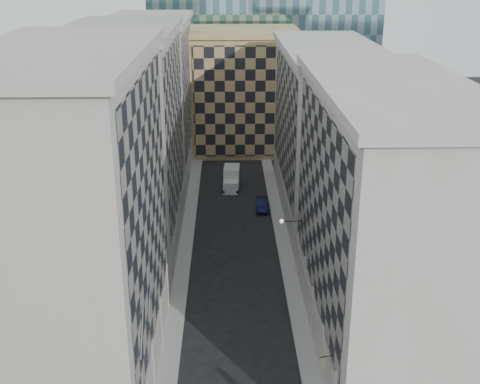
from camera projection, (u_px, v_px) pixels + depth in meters
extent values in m
cube|color=gray|center=(185.00, 252.00, 62.64)|extent=(1.50, 100.00, 0.15)
cube|color=gray|center=(285.00, 251.00, 62.87)|extent=(1.50, 100.00, 0.15)
cube|color=#A7A296|center=(77.00, 229.00, 40.68)|extent=(10.00, 22.00, 23.00)
cube|color=gray|center=(148.00, 208.00, 40.25)|extent=(0.25, 19.36, 18.00)
cube|color=#A7A296|center=(155.00, 351.00, 44.35)|extent=(0.45, 21.12, 3.20)
cube|color=#A7A296|center=(58.00, 52.00, 36.41)|extent=(10.80, 22.80, 0.70)
cylinder|color=#A7A296|center=(148.00, 368.00, 41.57)|extent=(0.90, 0.90, 4.40)
cylinder|color=#A7A296|center=(157.00, 323.00, 46.70)|extent=(0.90, 0.90, 4.40)
cylinder|color=#A7A296|center=(163.00, 287.00, 51.83)|extent=(0.90, 0.90, 4.40)
cube|color=#9A978F|center=(127.00, 144.00, 61.38)|extent=(10.00, 22.00, 22.00)
cube|color=gray|center=(174.00, 129.00, 60.95)|extent=(0.25, 19.36, 17.00)
cube|color=#9A978F|center=(177.00, 227.00, 64.87)|extent=(0.45, 21.12, 3.20)
cube|color=#9A978F|center=(119.00, 30.00, 57.29)|extent=(10.80, 22.80, 0.70)
cylinder|color=#9A978F|center=(169.00, 258.00, 56.96)|extent=(0.90, 0.90, 4.40)
cylinder|color=#9A978F|center=(174.00, 233.00, 62.09)|extent=(0.90, 0.90, 4.40)
cylinder|color=#9A978F|center=(177.00, 212.00, 67.21)|extent=(0.90, 0.90, 4.40)
cylinder|color=#9A978F|center=(181.00, 194.00, 72.34)|extent=(0.90, 0.90, 4.40)
cube|color=#A7A296|center=(151.00, 102.00, 82.08)|extent=(10.00, 22.00, 21.00)
cube|color=gray|center=(187.00, 91.00, 81.64)|extent=(0.25, 19.36, 16.00)
cube|color=#A7A296|center=(189.00, 163.00, 85.39)|extent=(0.45, 21.12, 3.20)
cube|color=#A7A296|center=(147.00, 19.00, 78.17)|extent=(10.80, 22.80, 0.70)
cylinder|color=#A7A296|center=(184.00, 179.00, 77.47)|extent=(0.90, 0.90, 4.40)
cylinder|color=#A7A296|center=(186.00, 165.00, 82.60)|extent=(0.90, 0.90, 4.40)
cylinder|color=#A7A296|center=(189.00, 153.00, 87.73)|extent=(0.90, 0.90, 4.40)
cylinder|color=#A7A296|center=(191.00, 143.00, 92.86)|extent=(0.90, 0.90, 4.40)
cube|color=#A6A098|center=(383.00, 223.00, 45.43)|extent=(10.00, 26.00, 20.00)
cube|color=gray|center=(320.00, 205.00, 44.79)|extent=(0.25, 22.88, 15.00)
cube|color=#A6A098|center=(315.00, 318.00, 48.35)|extent=(0.45, 24.96, 3.20)
cube|color=#A6A098|center=(396.00, 86.00, 41.71)|extent=(10.80, 26.80, 0.70)
cylinder|color=#A6A098|center=(327.00, 351.00, 43.29)|extent=(0.90, 0.90, 4.40)
cylinder|color=#A6A098|center=(317.00, 312.00, 48.14)|extent=(0.90, 0.90, 4.40)
cylinder|color=#A6A098|center=(309.00, 280.00, 52.99)|extent=(0.90, 0.90, 4.40)
cylinder|color=#A6A098|center=(302.00, 253.00, 57.84)|extent=(0.90, 0.90, 4.40)
cube|color=#A6A098|center=(326.00, 133.00, 70.79)|extent=(10.00, 28.00, 19.00)
cube|color=gray|center=(285.00, 121.00, 70.15)|extent=(0.25, 24.64, 14.00)
cube|color=#A6A098|center=(284.00, 196.00, 73.53)|extent=(0.45, 26.88, 3.20)
cube|color=#A6A098|center=(331.00, 48.00, 67.25)|extent=(10.80, 28.80, 0.70)
cube|color=#9E8454|center=(244.00, 92.00, 95.03)|extent=(16.00, 14.00, 18.00)
cube|color=tan|center=(245.00, 102.00, 88.40)|extent=(15.20, 0.25, 16.50)
cube|color=#9E8454|center=(244.00, 31.00, 91.64)|extent=(16.80, 14.80, 0.80)
cube|color=#2E2924|center=(230.00, 48.00, 106.24)|extent=(6.00, 6.00, 28.00)
cylinder|color=gray|center=(142.00, 332.00, 35.52)|extent=(0.10, 2.33, 2.33)
cylinder|color=gray|center=(150.00, 297.00, 39.26)|extent=(0.10, 2.33, 2.33)
cylinder|color=black|center=(291.00, 221.00, 55.07)|extent=(1.80, 0.08, 0.08)
sphere|color=#FFE5B2|center=(282.00, 221.00, 55.05)|extent=(0.36, 0.36, 0.36)
cube|color=silver|center=(231.00, 186.00, 78.86)|extent=(2.08, 2.25, 1.60)
cube|color=silver|center=(232.00, 176.00, 80.81)|extent=(2.24, 3.32, 2.76)
cylinder|color=black|center=(224.00, 191.00, 78.37)|extent=(0.31, 0.82, 0.80)
cylinder|color=black|center=(237.00, 191.00, 78.31)|extent=(0.31, 0.82, 0.80)
cylinder|color=black|center=(226.00, 180.00, 82.19)|extent=(0.31, 0.82, 0.80)
cylinder|color=black|center=(239.00, 181.00, 82.13)|extent=(0.31, 0.82, 0.80)
imported|color=black|center=(262.00, 204.00, 73.39)|extent=(1.56, 4.11, 1.34)
cylinder|color=black|center=(326.00, 357.00, 39.43)|extent=(0.86, 0.24, 0.06)
cube|color=beige|center=(322.00, 362.00, 39.58)|extent=(0.22, 0.75, 0.75)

